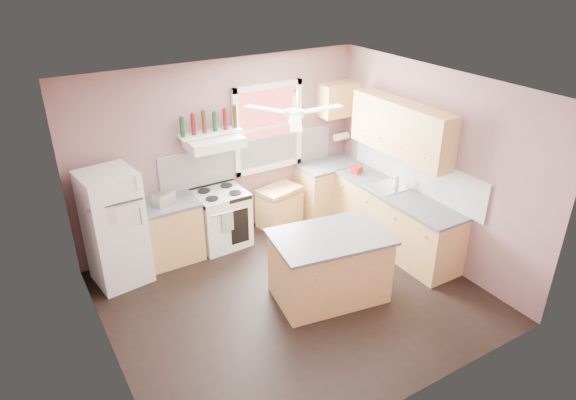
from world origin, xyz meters
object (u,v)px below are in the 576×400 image
stove (221,218)px  refrigerator (115,228)px  island (329,268)px  cart (279,207)px  toaster (164,199)px

stove → refrigerator: bearing=-177.2°
stove → island: 2.01m
refrigerator → stove: bearing=-2.0°
stove → island: (0.63, -1.90, 0.00)m
cart → stove: bearing=169.4°
island → stove: bearing=117.6°
cart → island: 2.00m
toaster → stove: (0.83, 0.04, -0.56)m
refrigerator → toaster: bearing=0.7°
cart → island: island is taller
refrigerator → cart: bearing=-3.0°
refrigerator → toaster: (0.72, 0.10, 0.20)m
toaster → cart: (1.87, 0.09, -0.66)m
refrigerator → stove: refrigerator is taller
refrigerator → island: refrigerator is taller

